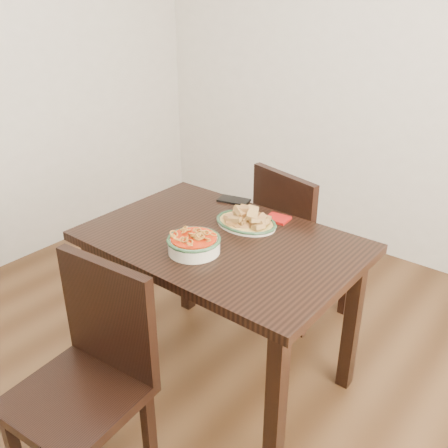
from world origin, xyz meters
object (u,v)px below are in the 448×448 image
Objects in this scene: fish_plate at (246,216)px; smartphone at (234,200)px; noodle_bowl at (194,242)px; dining_table at (221,259)px; chair_near at (91,369)px; chair_far at (296,238)px.

smartphone is at bearing 139.32° from fish_plate.
noodle_bowl is 0.55m from smartphone.
fish_plate is (0.01, 0.17, 0.15)m from dining_table.
chair_near reaches higher than noodle_bowl.
fish_plate is 1.85× the size of smartphone.
chair_far is 4.00× the size of noodle_bowl.
fish_plate is 1.29× the size of noodle_bowl.
smartphone is (-0.21, 0.18, -0.04)m from fish_plate.
smartphone is (-0.21, -0.27, 0.26)m from chair_far.
fish_plate is (-0.00, -0.45, 0.30)m from chair_far.
chair_far is 3.10× the size of fish_plate.
smartphone is at bearing 65.46° from chair_far.
chair_near reaches higher than fish_plate.
dining_table is at bearing 82.44° from chair_near.
noodle_bowl is (-0.02, -0.78, 0.29)m from chair_far.
dining_table is 0.22m from noodle_bowl.
chair_near is (-0.04, -1.33, 0.00)m from chair_far.
chair_far is 1.33m from chair_near.
dining_table is 0.64m from chair_far.
dining_table is 5.26× the size of noodle_bowl.
dining_table is 4.08× the size of fish_plate.
dining_table is 7.53× the size of smartphone.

